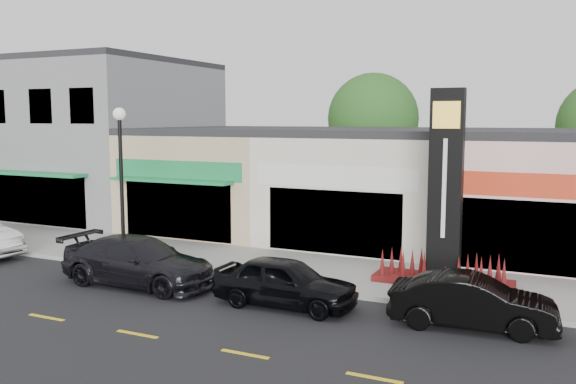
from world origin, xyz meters
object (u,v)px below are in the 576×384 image
lamp_west_near (121,169)px  car_dark_sedan (139,261)px  pylon_sign (445,216)px  car_black_conv (472,302)px  car_black_sedan (285,282)px

lamp_west_near → car_dark_sedan: lamp_west_near is taller
pylon_sign → car_black_conv: pylon_sign is taller
lamp_west_near → pylon_sign: pylon_sign is taller
lamp_west_near → car_black_conv: lamp_west_near is taller
lamp_west_near → car_dark_sedan: size_ratio=1.04×
car_black_sedan → pylon_sign: bearing=-44.7°
lamp_west_near → car_dark_sedan: bearing=-40.8°
car_dark_sedan → car_black_conv: bearing=-87.2°
lamp_west_near → car_black_conv: size_ratio=1.34×
pylon_sign → lamp_west_near: bearing=-171.2°
car_black_sedan → car_black_conv: car_black_sedan is taller
lamp_west_near → pylon_sign: bearing=8.8°
lamp_west_near → car_black_conv: 12.76m
lamp_west_near → car_black_conv: (12.35, -1.59, -2.80)m
car_black_sedan → lamp_west_near: bearing=75.6°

